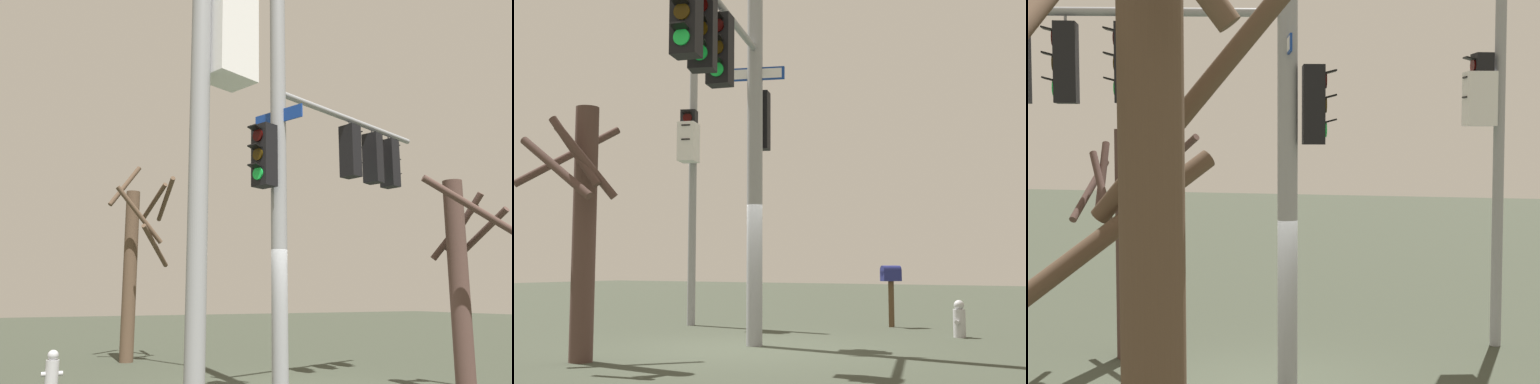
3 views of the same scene
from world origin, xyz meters
TOP-DOWN VIEW (x-y plane):
  - main_signal_pole_assembly at (-0.41, -0.28)m, footprint 5.48×3.47m
  - secondary_pole_assembly at (3.06, 3.56)m, footprint 0.74×0.55m
  - bare_tree_behind_pole at (1.31, -6.35)m, footprint 1.72×1.93m
  - bare_tree_across_street at (-2.70, 1.21)m, footprint 1.89×1.88m

SIDE VIEW (x-z plane):
  - bare_tree_across_street at x=-2.70m, z-range 0.18..3.98m
  - bare_tree_behind_pole at x=1.31m, z-range -0.10..5.32m
  - secondary_pole_assembly at x=3.06m, z-range 0.49..7.56m
  - main_signal_pole_assembly at x=-0.41m, z-range 0.19..9.56m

